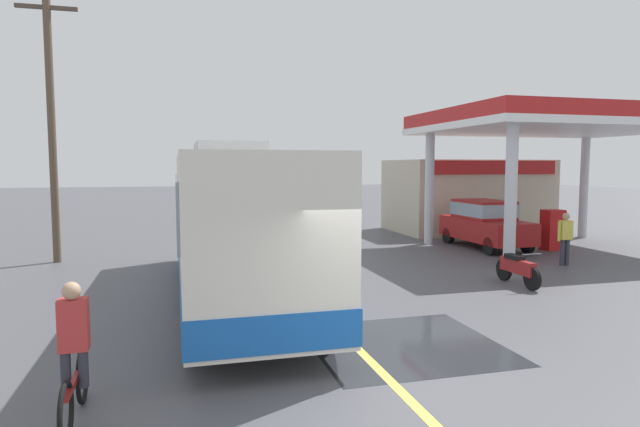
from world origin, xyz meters
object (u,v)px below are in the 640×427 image
(car_at_pump, at_px, (485,221))
(motorcycle_parked_forecourt, at_px, (517,268))
(minibus_opposing_lane, at_px, (268,194))
(coach_bus_main, at_px, (233,225))
(cyclist_on_shoulder, at_px, (74,358))
(pedestrian_near_pump, at_px, (565,236))

(car_at_pump, distance_m, motorcycle_parked_forecourt, 6.57)
(minibus_opposing_lane, bearing_deg, motorcycle_parked_forecourt, -80.23)
(coach_bus_main, bearing_deg, minibus_opposing_lane, 77.99)
(cyclist_on_shoulder, height_order, pedestrian_near_pump, cyclist_on_shoulder)
(motorcycle_parked_forecourt, bearing_deg, pedestrian_near_pump, 32.99)
(minibus_opposing_lane, xyz_separation_m, motorcycle_parked_forecourt, (3.32, -19.31, -1.03))
(car_at_pump, height_order, cyclist_on_shoulder, car_at_pump)
(motorcycle_parked_forecourt, bearing_deg, coach_bus_main, 174.77)
(pedestrian_near_pump, bearing_deg, coach_bus_main, -172.45)
(cyclist_on_shoulder, height_order, motorcycle_parked_forecourt, cyclist_on_shoulder)
(coach_bus_main, relative_size, minibus_opposing_lane, 1.80)
(pedestrian_near_pump, bearing_deg, car_at_pump, 96.00)
(coach_bus_main, bearing_deg, motorcycle_parked_forecourt, -5.23)
(minibus_opposing_lane, distance_m, motorcycle_parked_forecourt, 19.62)
(car_at_pump, xyz_separation_m, cyclist_on_shoulder, (-12.58, -11.04, -0.23))
(motorcycle_parked_forecourt, distance_m, pedestrian_near_pump, 3.80)
(coach_bus_main, xyz_separation_m, car_at_pump, (10.04, 5.27, -0.71))
(coach_bus_main, height_order, pedestrian_near_pump, coach_bus_main)
(minibus_opposing_lane, relative_size, cyclist_on_shoulder, 3.37)
(coach_bus_main, relative_size, motorcycle_parked_forecourt, 6.13)
(motorcycle_parked_forecourt, xyz_separation_m, pedestrian_near_pump, (3.16, 2.05, 0.49))
(minibus_opposing_lane, bearing_deg, cyclist_on_shoulder, -104.92)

